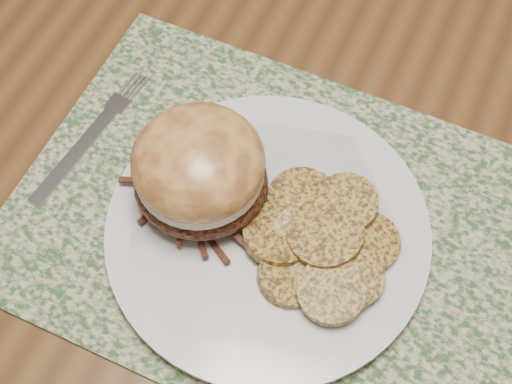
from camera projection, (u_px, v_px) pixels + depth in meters
placemat at (274, 223)px, 0.62m from camera, size 0.45×0.33×0.00m
dinner_plate at (268, 231)px, 0.61m from camera, size 0.26×0.26×0.02m
pork_sandwich at (199, 170)px, 0.58m from camera, size 0.15×0.14×0.09m
roasted_potatoes at (322, 244)px, 0.58m from camera, size 0.15×0.14×0.03m
fork at (91, 136)px, 0.66m from camera, size 0.03×0.17×0.00m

